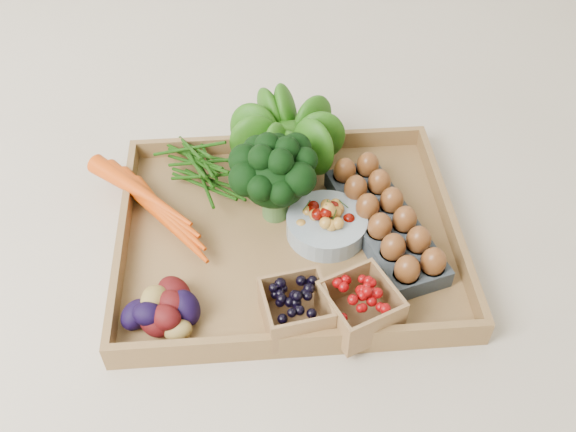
{
  "coord_description": "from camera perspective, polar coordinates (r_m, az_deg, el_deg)",
  "views": [
    {
      "loc": [
        -0.05,
        -0.71,
        0.81
      ],
      "look_at": [
        0.0,
        0.0,
        0.06
      ],
      "focal_mm": 40.0,
      "sensor_mm": 36.0,
      "label": 1
    }
  ],
  "objects": [
    {
      "name": "potatoes",
      "position": [
        0.95,
        -11.3,
        -7.98
      ],
      "size": [
        0.12,
        0.12,
        0.07
      ],
      "primitive_type": null,
      "color": "#3F0A0B",
      "rests_on": "tray"
    },
    {
      "name": "lettuce",
      "position": [
        1.15,
        -0.16,
        7.53
      ],
      "size": [
        0.14,
        0.14,
        0.14
      ],
      "primitive_type": "sphere",
      "color": "#18520C",
      "rests_on": "tray"
    },
    {
      "name": "ground",
      "position": [
        1.08,
        0.0,
        -2.21
      ],
      "size": [
        4.0,
        4.0,
        0.0
      ],
      "primitive_type": "plane",
      "color": "beige",
      "rests_on": "ground"
    },
    {
      "name": "egg_carton",
      "position": [
        1.07,
        8.53,
        -0.82
      ],
      "size": [
        0.17,
        0.3,
        0.03
      ],
      "primitive_type": "cube",
      "rotation": [
        0.0,
        0.0,
        0.27
      ],
      "color": "#333B41",
      "rests_on": "tray"
    },
    {
      "name": "cherry_bowl",
      "position": [
        1.06,
        3.45,
        -0.85
      ],
      "size": [
        0.13,
        0.13,
        0.04
      ],
      "primitive_type": "cylinder",
      "color": "#8C9EA5",
      "rests_on": "tray"
    },
    {
      "name": "carrots",
      "position": [
        1.1,
        -11.98,
        1.19
      ],
      "size": [
        0.24,
        0.17,
        0.06
      ],
      "primitive_type": null,
      "color": "#D14309",
      "rests_on": "tray"
    },
    {
      "name": "punnet_blackberry",
      "position": [
        0.93,
        0.69,
        -8.26
      ],
      "size": [
        0.11,
        0.11,
        0.06
      ],
      "primitive_type": "cube",
      "rotation": [
        0.0,
        0.0,
        0.17
      ],
      "color": "black",
      "rests_on": "tray"
    },
    {
      "name": "tray",
      "position": [
        1.07,
        0.0,
        -1.94
      ],
      "size": [
        0.55,
        0.45,
        0.01
      ],
      "primitive_type": "cube",
      "color": "olive",
      "rests_on": "ground"
    },
    {
      "name": "punnet_raspberry",
      "position": [
        0.94,
        6.41,
        -8.01
      ],
      "size": [
        0.13,
        0.13,
        0.07
      ],
      "primitive_type": "cube",
      "rotation": [
        0.0,
        0.0,
        0.4
      ],
      "color": "#770506",
      "rests_on": "tray"
    },
    {
      "name": "broccoli",
      "position": [
        1.06,
        -1.18,
        2.32
      ],
      "size": [
        0.15,
        0.15,
        0.11
      ],
      "primitive_type": null,
      "color": "black",
      "rests_on": "tray"
    }
  ]
}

